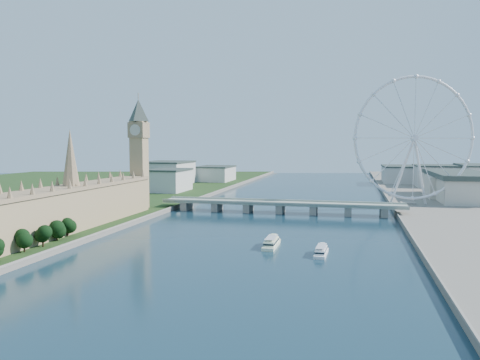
% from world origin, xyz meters
% --- Properties ---
extents(parliament_range, '(24.00, 200.00, 70.00)m').
position_xyz_m(parliament_range, '(-128.00, 170.00, 18.48)').
color(parliament_range, tan).
rests_on(parliament_range, ground).
extents(big_ben, '(20.02, 20.02, 110.00)m').
position_xyz_m(big_ben, '(-128.00, 278.00, 66.57)').
color(big_ben, tan).
rests_on(big_ben, ground).
extents(westminster_bridge, '(220.00, 22.00, 9.50)m').
position_xyz_m(westminster_bridge, '(0.00, 300.00, 6.63)').
color(westminster_bridge, gray).
rests_on(westminster_bridge, ground).
extents(london_eye, '(113.60, 39.12, 124.30)m').
position_xyz_m(london_eye, '(119.98, 355.08, 67.52)').
color(london_eye, silver).
rests_on(london_eye, ground).
extents(county_hall, '(54.00, 144.00, 35.00)m').
position_xyz_m(county_hall, '(175.00, 430.00, 0.00)').
color(county_hall, beige).
rests_on(county_hall, ground).
extents(city_skyline, '(505.00, 280.00, 32.00)m').
position_xyz_m(city_skyline, '(39.22, 560.08, 16.96)').
color(city_skyline, beige).
rests_on(city_skyline, ground).
extents(tour_boat_near, '(7.73, 29.65, 6.54)m').
position_xyz_m(tour_boat_near, '(15.61, 158.55, 0.00)').
color(tour_boat_near, '#E9F6CC').
rests_on(tour_boat_near, ground).
extents(tour_boat_far, '(7.62, 26.08, 5.67)m').
position_xyz_m(tour_boat_far, '(46.46, 144.72, 0.00)').
color(tour_boat_far, white).
rests_on(tour_boat_far, ground).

